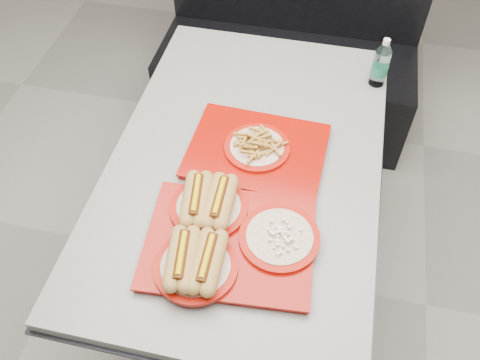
% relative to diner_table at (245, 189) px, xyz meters
% --- Properties ---
extents(ground, '(6.00, 6.00, 0.00)m').
position_rel_diner_table_xyz_m(ground, '(0.00, 0.00, -0.58)').
color(ground, gray).
rests_on(ground, ground).
extents(diner_table, '(0.92, 1.42, 0.75)m').
position_rel_diner_table_xyz_m(diner_table, '(0.00, 0.00, 0.00)').
color(diner_table, black).
rests_on(diner_table, ground).
extents(booth_bench, '(1.30, 0.57, 1.35)m').
position_rel_diner_table_xyz_m(booth_bench, '(0.00, 1.09, -0.18)').
color(booth_bench, black).
rests_on(booth_bench, ground).
extents(tray_near, '(0.52, 0.44, 0.11)m').
position_rel_diner_table_xyz_m(tray_near, '(0.00, -0.34, 0.20)').
color(tray_near, '#930B04').
rests_on(tray_near, diner_table).
extents(tray_far, '(0.47, 0.37, 0.09)m').
position_rel_diner_table_xyz_m(tray_far, '(0.03, 0.03, 0.19)').
color(tray_far, '#930B04').
rests_on(tray_far, diner_table).
extents(water_bottle, '(0.06, 0.06, 0.20)m').
position_rel_diner_table_xyz_m(water_bottle, '(0.41, 0.49, 0.25)').
color(water_bottle, silver).
rests_on(water_bottle, diner_table).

